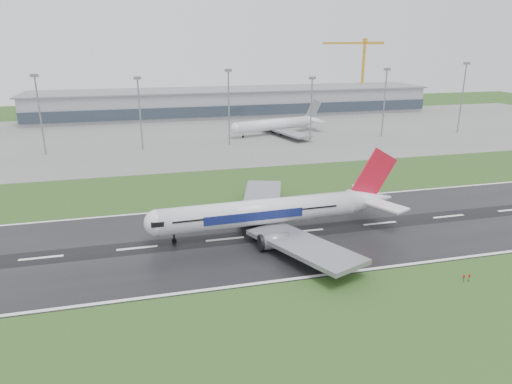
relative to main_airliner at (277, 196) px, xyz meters
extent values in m
plane|color=#26461A|center=(27.07, -1.51, -9.26)|extent=(520.00, 520.00, 0.00)
cube|color=black|center=(27.07, -1.51, -9.21)|extent=(400.00, 45.00, 0.10)
cube|color=slate|center=(27.07, 123.49, -9.22)|extent=(400.00, 130.00, 0.08)
cube|color=gray|center=(27.07, 183.49, -1.76)|extent=(240.00, 36.00, 15.00)
cylinder|color=gray|center=(-68.60, 98.49, 6.08)|extent=(0.64, 0.64, 30.69)
cylinder|color=gray|center=(-30.15, 98.49, 5.27)|extent=(0.64, 0.64, 29.07)
cylinder|color=gray|center=(7.45, 98.49, 6.50)|extent=(0.64, 0.64, 31.53)
cylinder|color=gray|center=(45.42, 98.49, 4.57)|extent=(0.64, 0.64, 27.67)
cylinder|color=gray|center=(81.96, 98.49, 6.16)|extent=(0.64, 0.64, 30.85)
cylinder|color=gray|center=(124.11, 98.49, 7.23)|extent=(0.64, 0.64, 32.99)
camera|label=1|loc=(-29.80, -98.85, 35.24)|focal=32.24mm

